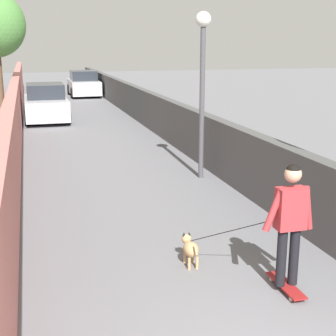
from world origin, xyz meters
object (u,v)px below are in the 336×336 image
person_skateboarder (290,216)px  lamp_post (203,65)px  dog (191,248)px  car_far (84,84)px  car_near (46,104)px  skateboard (286,285)px

person_skateboarder → lamp_post: bearing=-8.1°
dog → car_far: (24.35, -1.18, 0.44)m
lamp_post → car_near: size_ratio=1.00×
lamp_post → car_far: lamp_post is taller
lamp_post → skateboard: lamp_post is taller
dog → car_far: bearing=-2.8°
person_skateboarder → car_far: 25.42m
skateboard → person_skateboarder: size_ratio=0.49×
lamp_post → dog: bearing=158.7°
skateboard → car_far: car_far is taller
person_skateboarder → car_near: bearing=8.7°
car_near → car_far: 9.78m
skateboard → dog: (1.07, 0.98, 0.21)m
dog → car_far: 24.38m
skateboard → car_near: 16.20m
skateboard → car_near: bearing=8.7°
skateboard → car_near: (16.00, 2.44, 0.65)m
dog → car_near: car_near is taller
skateboard → car_far: bearing=-0.5°
lamp_post → car_far: size_ratio=1.03×
lamp_post → car_near: (10.35, 3.24, -1.99)m
dog → person_skateboarder: bearing=-137.3°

